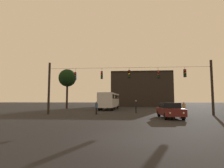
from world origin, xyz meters
The scene contains 9 objects.
ground_plane centered at (0.00, 24.50, 0.00)m, with size 168.00×168.00×0.00m, color black.
overhead_signal_span centered at (0.07, 13.37, 3.83)m, with size 20.18×0.44×6.54m.
city_bus centered at (-3.32, 25.30, 1.87)m, with size 3.14×11.13×3.00m.
car_near_right centered at (4.10, 9.70, 0.80)m, with size 1.93×4.38×1.52m.
pedestrian_crossing_left centered at (1.13, 16.11, 0.99)m, with size 0.28×0.38×1.75m.
pedestrian_crossing_center centered at (-3.93, 13.86, 0.89)m, with size 0.33×0.41×1.58m.
pedestrian_crossing_right centered at (6.81, 14.02, 0.85)m, with size 0.31×0.40×1.53m.
corner_building centered at (3.86, 42.08, 4.63)m, with size 15.91×10.01×9.27m.
tree_left_silhouette centered at (-12.43, 27.66, 6.30)m, with size 3.65×3.65×8.18m.
Camera 1 is at (-0.21, -8.32, 1.81)m, focal length 28.42 mm.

